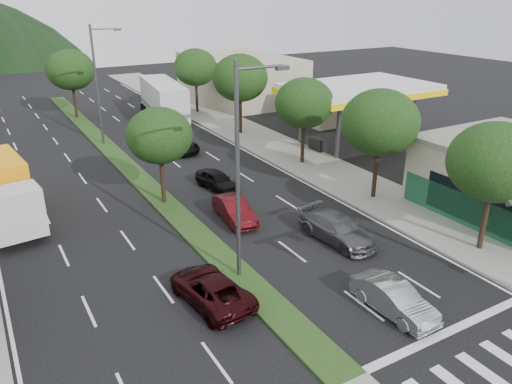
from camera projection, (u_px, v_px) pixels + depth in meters
ground at (349, 383)px, 17.15m from camera, size 160.00×160.00×0.00m
sidewalk_right at (273, 146)px, 42.96m from camera, size 5.00×90.00×0.15m
median at (120, 159)px, 39.57m from camera, size 1.60×56.00×0.12m
gas_canopy at (359, 91)px, 41.85m from camera, size 12.20×8.20×5.25m
bldg_right_far at (240, 78)px, 60.49m from camera, size 10.00×16.00×5.20m
tree_r_a at (495, 162)px, 24.10m from camera, size 4.60×4.60×6.63m
tree_r_b at (380, 122)px, 30.44m from camera, size 4.80×4.80×6.94m
tree_r_c at (304, 103)px, 36.96m from camera, size 4.40×4.40×6.48m
tree_r_d at (240, 78)px, 44.81m from camera, size 5.00×5.00×7.17m
tree_r_e at (195, 67)px, 52.94m from camera, size 4.60×4.60×6.71m
tree_med_near at (159, 136)px, 29.91m from camera, size 4.00×4.00×6.02m
tree_med_far at (70, 70)px, 50.53m from camera, size 4.80×4.80×6.94m
streetlight_near at (242, 164)px, 21.55m from camera, size 2.60×0.25×10.00m
streetlight_mid at (99, 80)px, 41.59m from camera, size 2.60×0.25×10.00m
sedan_silver at (394, 299)px, 20.70m from camera, size 1.54×4.06×1.32m
suv_maroon at (211, 289)px, 21.40m from camera, size 2.62×4.85×1.29m
car_queue_a at (217, 180)px, 33.64m from camera, size 2.01×3.92×1.28m
car_queue_b at (337, 229)px, 26.66m from camera, size 2.42×5.04×1.42m
car_queue_c at (234, 210)px, 29.01m from camera, size 1.85×4.20×1.34m
car_queue_d at (178, 144)px, 41.48m from camera, size 2.68×4.92×1.31m
box_truck at (3, 194)px, 28.35m from camera, size 3.64×7.81×3.72m
motorhome at (164, 100)px, 51.17m from camera, size 4.33×10.45×3.89m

